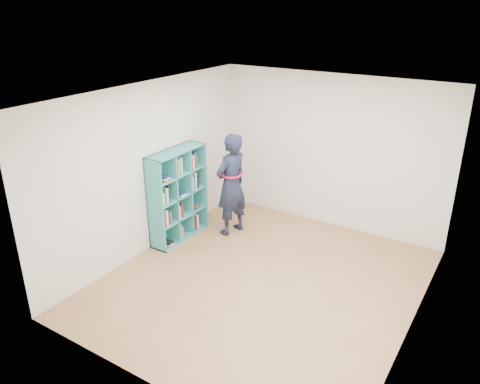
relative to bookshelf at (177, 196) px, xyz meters
The scene contains 9 objects.
floor 2.04m from the bookshelf, 13.25° to the right, with size 4.50×4.50×0.00m, color #986A45.
ceiling 2.67m from the bookshelf, 13.25° to the right, with size 4.50×4.50×0.00m, color white.
wall_left 0.73m from the bookshelf, 108.92° to the right, with size 0.02×4.50×2.60m, color silver.
wall_right 3.92m from the bookshelf, ahead, with size 0.02×4.50×2.60m, color silver.
wall_back 2.65m from the bookshelf, 44.43° to the left, with size 4.00×0.02×2.60m, color silver.
wall_front 3.31m from the bookshelf, 55.43° to the right, with size 4.00×0.02×2.60m, color silver.
bookshelf is the anchor object (origin of this frame).
person 0.90m from the bookshelf, 43.11° to the left, with size 0.53×0.70×1.72m.
smartphone 0.93m from the bookshelf, 53.25° to the left, with size 0.03×0.10×0.13m.
Camera 1 is at (2.72, -4.88, 3.68)m, focal length 35.00 mm.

